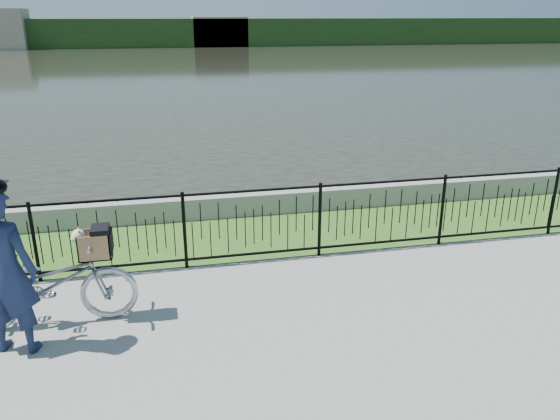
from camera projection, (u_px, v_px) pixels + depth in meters
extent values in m
plane|color=gray|center=(277.00, 315.00, 6.67)|extent=(120.00, 120.00, 0.00)
cube|color=#37611E|center=(244.00, 236.00, 9.06)|extent=(60.00, 2.00, 0.01)
plane|color=#28291E|center=(175.00, 68.00, 36.99)|extent=(120.00, 120.00, 0.00)
cube|color=gray|center=(235.00, 205.00, 9.91)|extent=(60.00, 0.30, 0.40)
cube|color=#23431A|center=(165.00, 33.00, 61.29)|extent=(120.00, 6.00, 3.00)
cube|color=gray|center=(220.00, 32.00, 61.10)|extent=(6.00, 3.00, 3.20)
imported|color=#ABAEB7|center=(49.00, 284.00, 6.33)|extent=(1.99, 0.69, 1.05)
cube|color=black|center=(96.00, 257.00, 6.35)|extent=(0.38, 0.18, 0.02)
cube|color=olive|center=(96.00, 257.00, 6.35)|extent=(0.36, 0.27, 0.01)
cube|color=olive|center=(96.00, 241.00, 6.41)|extent=(0.36, 0.01, 0.31)
cube|color=olive|center=(94.00, 249.00, 6.18)|extent=(0.36, 0.02, 0.31)
cube|color=olive|center=(110.00, 243.00, 6.33)|extent=(0.02, 0.27, 0.31)
cube|color=olive|center=(79.00, 246.00, 6.26)|extent=(0.01, 0.27, 0.31)
cube|color=black|center=(100.00, 229.00, 6.25)|extent=(0.20, 0.28, 0.06)
cube|color=black|center=(111.00, 241.00, 6.32)|extent=(0.02, 0.28, 0.25)
ellipsoid|color=silver|center=(93.00, 247.00, 6.30)|extent=(0.31, 0.22, 0.20)
sphere|color=silver|center=(78.00, 236.00, 6.20)|extent=(0.15, 0.15, 0.15)
sphere|color=silver|center=(74.00, 239.00, 6.18)|extent=(0.07, 0.07, 0.07)
sphere|color=black|center=(71.00, 240.00, 6.17)|extent=(0.02, 0.02, 0.02)
cone|color=#A76A45|center=(78.00, 229.00, 6.23)|extent=(0.06, 0.08, 0.08)
cone|color=#A76A45|center=(79.00, 232.00, 6.15)|extent=(0.06, 0.08, 0.08)
imported|color=#16213E|center=(4.00, 272.00, 5.69)|extent=(0.77, 0.60, 1.87)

